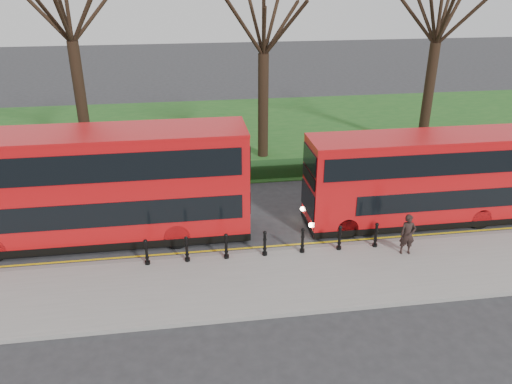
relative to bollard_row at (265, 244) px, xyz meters
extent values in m
plane|color=#28282B|center=(-0.25, 1.35, -0.65)|extent=(120.00, 120.00, 0.00)
cube|color=gray|center=(-0.25, -1.65, -0.58)|extent=(60.00, 4.00, 0.15)
cube|color=slate|center=(-0.25, 0.35, -0.58)|extent=(60.00, 0.25, 0.16)
cube|color=#1A4C19|center=(-0.25, 16.35, -0.62)|extent=(60.00, 18.00, 0.06)
cube|color=black|center=(-0.25, 8.15, -0.25)|extent=(60.00, 0.90, 0.80)
cube|color=yellow|center=(-0.25, 0.65, -0.64)|extent=(60.00, 0.10, 0.01)
cube|color=yellow|center=(-0.25, 0.85, -0.64)|extent=(60.00, 0.10, 0.01)
cylinder|color=black|center=(-8.25, 11.35, 2.78)|extent=(0.60, 0.60, 6.86)
cylinder|color=black|center=(1.75, 11.35, 2.35)|extent=(0.60, 0.60, 6.01)
cylinder|color=black|center=(11.75, 11.35, 2.54)|extent=(0.60, 0.60, 6.38)
cylinder|color=black|center=(-4.45, 0.00, 0.00)|extent=(0.15, 0.15, 1.00)
cylinder|color=black|center=(-2.97, 0.00, 0.00)|extent=(0.15, 0.15, 1.00)
cylinder|color=black|center=(-1.48, 0.00, 0.00)|extent=(0.15, 0.15, 1.00)
cylinder|color=black|center=(0.00, 0.00, 0.00)|extent=(0.15, 0.15, 1.00)
cylinder|color=black|center=(1.48, 0.00, 0.00)|extent=(0.15, 0.15, 1.00)
cylinder|color=black|center=(2.97, 0.00, 0.00)|extent=(0.15, 0.15, 1.00)
cylinder|color=black|center=(4.45, 0.00, 0.00)|extent=(0.15, 0.15, 1.00)
cube|color=red|center=(-6.18, 2.48, 1.85)|extent=(11.56, 2.63, 4.26)
cube|color=black|center=(-6.18, 2.48, -0.33)|extent=(11.58, 2.65, 0.32)
cube|color=black|center=(-5.34, 1.16, 1.08)|extent=(9.25, 0.04, 1.00)
cube|color=black|center=(-6.18, 1.16, 2.98)|extent=(10.93, 0.04, 1.10)
cylinder|color=black|center=(-10.28, 3.64, -0.12)|extent=(1.05, 0.32, 1.05)
cylinder|color=black|center=(-3.34, 1.33, -0.12)|extent=(1.05, 0.32, 1.05)
cylinder|color=black|center=(-3.34, 3.64, -0.12)|extent=(1.05, 0.32, 1.05)
cube|color=red|center=(7.15, 2.09, 1.49)|extent=(9.91, 2.25, 3.65)
cube|color=black|center=(7.15, 2.09, -0.38)|extent=(9.93, 2.27, 0.27)
cube|color=black|center=(7.87, 0.96, 0.84)|extent=(7.93, 0.04, 0.86)
cube|color=black|center=(7.15, 0.96, 2.46)|extent=(9.37, 0.04, 0.95)
cube|color=black|center=(2.18, 2.09, 1.78)|extent=(0.06, 1.98, 0.50)
cylinder|color=black|center=(3.64, 1.10, -0.20)|extent=(0.90, 0.27, 0.90)
cylinder|color=black|center=(3.64, 3.08, -0.20)|extent=(0.90, 0.27, 0.90)
cylinder|color=black|center=(9.59, 1.10, -0.20)|extent=(0.90, 0.27, 0.90)
cylinder|color=black|center=(9.59, 3.08, -0.20)|extent=(0.90, 0.27, 0.90)
imported|color=black|center=(5.44, -0.66, 0.32)|extent=(0.64, 0.46, 1.64)
camera|label=1|loc=(-2.76, -16.37, 9.65)|focal=35.00mm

